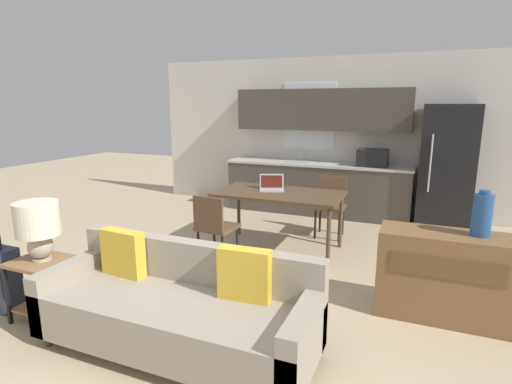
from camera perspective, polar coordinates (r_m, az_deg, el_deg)
ground_plane at (r=3.52m, az=-10.01°, el=-20.41°), size 20.00×20.00×0.00m
wall_back at (r=7.30m, az=9.50°, el=8.04°), size 6.40×0.07×2.70m
kitchen_counter at (r=7.07m, az=8.96°, el=3.74°), size 3.18×0.65×2.15m
refrigerator at (r=6.78m, az=25.51°, el=3.22°), size 0.78×0.71×1.90m
dining_table at (r=5.21m, az=3.25°, el=-0.73°), size 1.63×0.87×0.78m
couch at (r=3.31m, az=-10.79°, el=-15.92°), size 2.19×0.80×0.86m
side_table at (r=4.11m, az=-28.34°, el=-10.91°), size 0.43×0.43×0.56m
table_lamp at (r=3.94m, az=-28.72°, el=-4.08°), size 0.36×0.36×0.52m
credenza at (r=4.01m, az=25.17°, el=-10.78°), size 1.12×0.45×0.80m
vase at (r=3.89m, az=29.60°, el=-2.84°), size 0.16×0.16×0.40m
dining_chair_near_left at (r=4.77m, az=-5.95°, el=-4.72°), size 0.46×0.46×0.86m
dining_chair_far_right at (r=5.91m, az=10.64°, el=-1.51°), size 0.43×0.43×0.86m
laptop at (r=5.34m, az=2.26°, el=0.85°), size 0.39×0.35×0.20m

